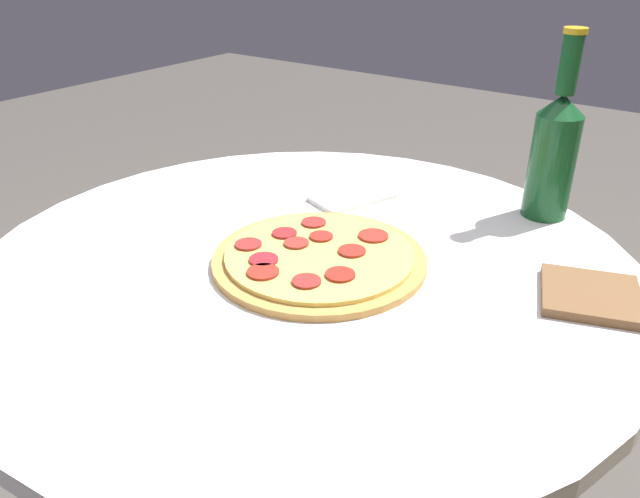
% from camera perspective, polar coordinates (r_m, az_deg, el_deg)
% --- Properties ---
extents(table, '(0.89, 0.89, 0.72)m').
position_cam_1_polar(table, '(0.95, -1.22, -11.02)').
color(table, white).
rests_on(table, ground_plane).
extents(pizza, '(0.28, 0.28, 0.02)m').
position_cam_1_polar(pizza, '(0.83, -0.05, -0.74)').
color(pizza, '#C68E47').
rests_on(pizza, table).
extents(beer_bottle, '(0.07, 0.07, 0.28)m').
position_cam_1_polar(beer_bottle, '(0.99, 20.62, 8.48)').
color(beer_bottle, '#144C23').
rests_on(beer_bottle, table).
extents(pizza_paddle, '(0.15, 0.26, 0.02)m').
position_cam_1_polar(pizza_paddle, '(0.82, 26.22, -4.26)').
color(pizza_paddle, brown).
rests_on(pizza_paddle, table).
extents(napkin, '(0.15, 0.12, 0.01)m').
position_cam_1_polar(napkin, '(1.02, 2.90, 4.72)').
color(napkin, white).
rests_on(napkin, table).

